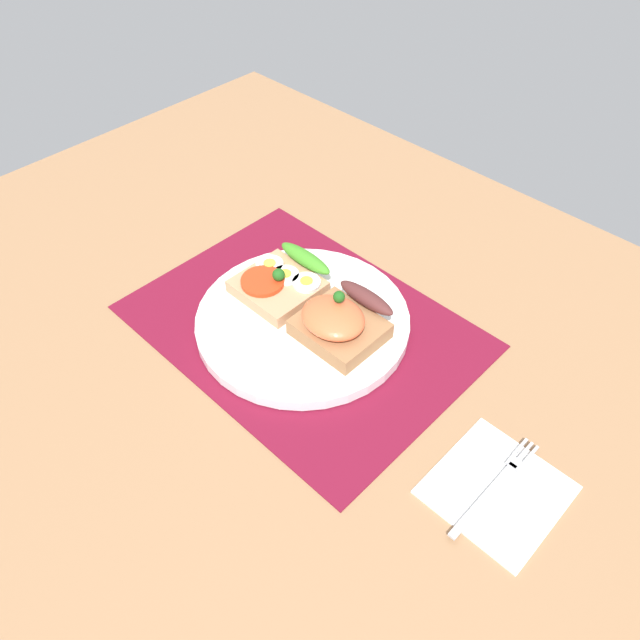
% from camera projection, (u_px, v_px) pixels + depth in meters
% --- Properties ---
extents(ground_plane, '(1.20, 0.90, 0.03)m').
position_uv_depth(ground_plane, '(303.00, 335.00, 0.80)').
color(ground_plane, '#996E4A').
extents(placemat, '(0.41, 0.30, 0.00)m').
position_uv_depth(placemat, '(303.00, 326.00, 0.78)').
color(placemat, maroon).
rests_on(placemat, ground_plane).
extents(plate, '(0.27, 0.27, 0.02)m').
position_uv_depth(plate, '(303.00, 321.00, 0.78)').
color(plate, white).
rests_on(plate, placemat).
extents(sandwich_egg_tomato, '(0.10, 0.11, 0.04)m').
position_uv_depth(sandwich_egg_tomato, '(281.00, 281.00, 0.80)').
color(sandwich_egg_tomato, tan).
rests_on(sandwich_egg_tomato, plate).
extents(sandwich_salmon, '(0.10, 0.10, 0.06)m').
position_uv_depth(sandwich_salmon, '(340.00, 321.00, 0.74)').
color(sandwich_salmon, '#9B6B43').
rests_on(sandwich_salmon, plate).
extents(napkin, '(0.12, 0.12, 0.01)m').
position_uv_depth(napkin, '(497.00, 489.00, 0.62)').
color(napkin, white).
rests_on(napkin, ground_plane).
extents(fork, '(0.02, 0.14, 0.00)m').
position_uv_depth(fork, '(497.00, 484.00, 0.62)').
color(fork, '#B7B7BC').
rests_on(fork, napkin).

